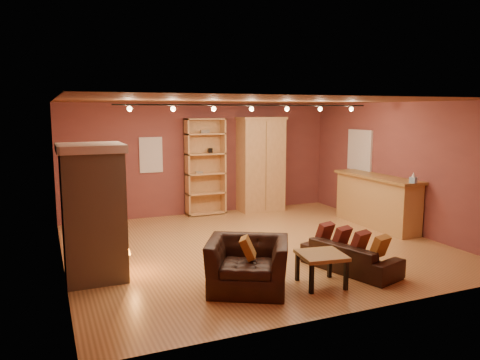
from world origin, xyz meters
name	(u,v)px	position (x,y,z in m)	size (l,w,h in m)	color
floor	(255,246)	(0.00, 0.00, 0.00)	(7.00, 7.00, 0.00)	#A46E3A
ceiling	(256,101)	(0.00, 0.00, 2.80)	(7.00, 7.00, 0.00)	brown
back_wall	(202,159)	(0.00, 3.25, 1.40)	(7.00, 0.02, 2.80)	brown
left_wall	(59,187)	(-3.50, 0.00, 1.40)	(0.02, 6.50, 2.80)	brown
right_wall	(400,166)	(3.50, 0.00, 1.40)	(0.02, 6.50, 2.80)	brown
fireplace	(94,212)	(-3.04, -0.60, 1.06)	(1.01, 0.98, 2.12)	tan
back_window	(151,155)	(-1.30, 3.23, 1.55)	(0.56, 0.04, 0.86)	silver
bookcase	(204,166)	(0.03, 3.12, 1.23)	(0.99, 0.39, 2.43)	tan
armoire	(261,164)	(1.51, 2.94, 1.23)	(1.20, 0.68, 2.45)	tan
bar_counter	(376,201)	(3.20, 0.37, 0.59)	(0.65, 2.44, 1.17)	tan
tissue_box	(413,179)	(3.15, -0.78, 1.26)	(0.17, 0.17, 0.23)	#88B6DA
right_window	(360,150)	(3.47, 1.40, 1.65)	(0.05, 0.90, 1.00)	silver
loveseat	(350,250)	(0.86, -1.87, 0.34)	(0.94, 1.72, 0.71)	black
armchair	(248,256)	(-1.04, -1.98, 0.51)	(1.38, 1.22, 1.02)	black
coffee_table	(321,258)	(0.05, -2.25, 0.42)	(0.74, 0.74, 0.50)	olive
track_rail	(252,107)	(0.00, 0.20, 2.68)	(5.20, 0.09, 0.13)	black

